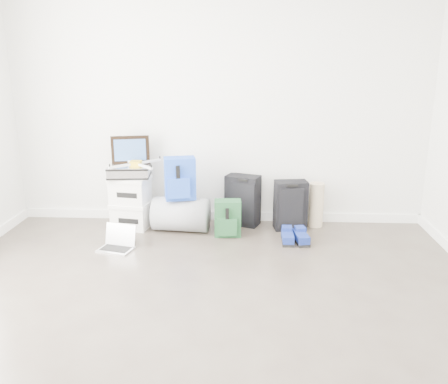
# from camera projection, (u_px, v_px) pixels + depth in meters

# --- Properties ---
(ground) EXTENTS (5.00, 5.00, 0.00)m
(ground) POSITION_uv_depth(u_px,v_px,m) (196.00, 348.00, 3.02)
(ground) COLOR #3C322B
(ground) RESTS_ON ground
(room_envelope) EXTENTS (4.52, 5.02, 2.71)m
(room_envelope) POSITION_uv_depth(u_px,v_px,m) (191.00, 70.00, 2.56)
(room_envelope) COLOR silver
(room_envelope) RESTS_ON ground
(boxes_stack) EXTENTS (0.44, 0.38, 0.57)m
(boxes_stack) POSITION_uv_depth(u_px,v_px,m) (131.00, 202.00, 5.10)
(boxes_stack) COLOR white
(boxes_stack) RESTS_ON ground
(briefcase) EXTENTS (0.45, 0.35, 0.12)m
(briefcase) POSITION_uv_depth(u_px,v_px,m) (129.00, 171.00, 5.00)
(briefcase) COLOR #B2B2B7
(briefcase) RESTS_ON boxes_stack
(painting) EXTENTS (0.40, 0.11, 0.30)m
(painting) POSITION_uv_depth(u_px,v_px,m) (130.00, 150.00, 5.04)
(painting) COLOR black
(painting) RESTS_ON briefcase
(drone) EXTENTS (0.47, 0.47, 0.06)m
(drone) POSITION_uv_depth(u_px,v_px,m) (136.00, 164.00, 4.96)
(drone) COLOR gold
(drone) RESTS_ON briefcase
(duffel_bag) EXTENTS (0.62, 0.42, 0.36)m
(duffel_bag) POSITION_uv_depth(u_px,v_px,m) (181.00, 214.00, 5.03)
(duffel_bag) COLOR gray
(duffel_bag) RESTS_ON ground
(blue_backpack) EXTENTS (0.35, 0.29, 0.44)m
(blue_backpack) POSITION_uv_depth(u_px,v_px,m) (180.00, 179.00, 4.89)
(blue_backpack) COLOR #1C38B6
(blue_backpack) RESTS_ON duffel_bag
(large_suitcase) EXTENTS (0.41, 0.34, 0.55)m
(large_suitcase) POSITION_uv_depth(u_px,v_px,m) (243.00, 200.00, 5.19)
(large_suitcase) COLOR black
(large_suitcase) RESTS_ON ground
(green_backpack) EXTENTS (0.28, 0.21, 0.38)m
(green_backpack) POSITION_uv_depth(u_px,v_px,m) (228.00, 219.00, 4.88)
(green_backpack) COLOR #163E27
(green_backpack) RESTS_ON ground
(carry_on) EXTENTS (0.36, 0.26, 0.53)m
(carry_on) POSITION_uv_depth(u_px,v_px,m) (291.00, 205.00, 5.05)
(carry_on) COLOR black
(carry_on) RESTS_ON ground
(shoes) EXTENTS (0.27, 0.31, 0.10)m
(shoes) POSITION_uv_depth(u_px,v_px,m) (294.00, 238.00, 4.74)
(shoes) COLOR black
(shoes) RESTS_ON ground
(rolled_rug) EXTENTS (0.16, 0.16, 0.49)m
(rolled_rug) POSITION_uv_depth(u_px,v_px,m) (316.00, 205.00, 5.15)
(rolled_rug) COLOR tan
(rolled_rug) RESTS_ON ground
(laptop) EXTENTS (0.36, 0.30, 0.23)m
(laptop) POSITION_uv_depth(u_px,v_px,m) (118.00, 243.00, 4.58)
(laptop) COLOR silver
(laptop) RESTS_ON ground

